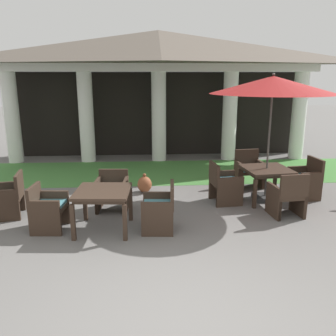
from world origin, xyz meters
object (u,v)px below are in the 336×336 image
Objects in this scene: patio_chair_mid_right_north at (249,170)px; terracotta_urn at (145,184)px; patio_chair_mid_left_north at (112,191)px; patio_table_mid_right at (267,172)px; patio_table_mid_left at (103,195)px; patio_chair_mid_right_west at (224,184)px; patio_chair_mid_left_west at (47,208)px; patio_chair_near_foreground_east at (10,197)px; patio_chair_mid_right_south at (287,196)px; patio_chair_mid_left_east at (160,209)px; patio_umbrella_mid_right at (273,86)px; patio_chair_mid_right_east at (306,179)px.

terracotta_urn is at bearing -0.53° from patio_chair_mid_right_north.
patio_table_mid_right is (3.33, 0.38, 0.23)m from patio_chair_mid_left_north.
patio_table_mid_left is 2.76m from patio_chair_mid_right_west.
patio_table_mid_left is at bearing -157.94° from patio_table_mid_right.
patio_chair_mid_left_west is (-1.06, -0.93, -0.00)m from patio_chair_mid_left_north.
patio_table_mid_left is 3.67m from patio_table_mid_right.
patio_chair_mid_left_west is at bearing -163.40° from patio_table_mid_right.
patio_table_mid_left is (1.90, -0.77, 0.25)m from patio_chair_near_foreground_east.
patio_table_mid_left is 4.04m from patio_chair_mid_right_north.
patio_chair_near_foreground_east is at bearing 169.91° from patio_chair_mid_right_south.
patio_table_mid_left is 2.24m from terracotta_urn.
patio_chair_mid_right_north reaches higher than patio_table_mid_left.
patio_chair_near_foreground_east is 0.81× the size of patio_table_mid_right.
patio_chair_mid_left_east reaches higher than patio_chair_mid_left_north.
patio_chair_mid_left_east is 3.49m from patio_umbrella_mid_right.
patio_chair_mid_right_west is (-0.96, -0.11, -2.06)m from patio_umbrella_mid_right.
patio_chair_mid_left_west is at bearing 44.98° from patio_chair_mid_left_north.
patio_chair_mid_left_north reaches higher than patio_table_mid_right.
patio_chair_near_foreground_east is 0.87× the size of patio_table_mid_left.
patio_chair_near_foreground_east is at bearing 90.15° from patio_chair_mid_right_east.
patio_chair_mid_right_east is at bearing -91.86° from patio_chair_near_foreground_east.
patio_table_mid_right is at bearing 110.49° from patio_chair_mid_left_west.
patio_chair_near_foreground_east is at bearing 10.43° from patio_chair_mid_right_north.
patio_chair_mid_right_south is 1.36m from patio_chair_mid_right_east.
patio_table_mid_left is 1.09× the size of patio_chair_mid_right_north.
patio_table_mid_left is 1.21× the size of patio_chair_mid_left_west.
patio_chair_mid_left_north is at bearing 90.11° from patio_chair_mid_right_east.
patio_chair_mid_right_west is at bearing 45.07° from patio_chair_mid_right_north.
patio_chair_mid_left_west is (0.90, -0.70, 0.00)m from patio_chair_near_foreground_east.
patio_umbrella_mid_right is 3.02× the size of patio_chair_mid_right_east.
patio_chair_near_foreground_east reaches higher than patio_chair_mid_left_north.
patio_chair_mid_left_north is at bearing -89.80° from patio_chair_mid_right_west.
patio_chair_mid_right_west is (3.44, 1.20, 0.02)m from patio_chair_mid_left_west.
patio_chair_mid_left_west is 2.65m from terracotta_urn.
patio_chair_mid_right_east reaches higher than patio_chair_mid_right_south.
patio_chair_mid_left_east is 1.97m from patio_chair_mid_right_west.
patio_table_mid_right is at bearing 90.00° from patio_chair_mid_right_east.
patio_chair_near_foreground_east is 0.32× the size of patio_umbrella_mid_right.
patio_chair_mid_right_west is (-0.96, -0.11, -0.22)m from patio_table_mid_right.
patio_chair_mid_right_north is at bearing 135.07° from patio_chair_mid_right_west.
patio_chair_mid_left_east is at bearing -148.92° from patio_umbrella_mid_right.
patio_chair_mid_left_north is 0.91× the size of patio_chair_mid_right_west.
terracotta_urn is at bearing 165.46° from patio_umbrella_mid_right.
terracotta_urn is at bearing -71.90° from patio_chair_near_foreground_east.
patio_chair_mid_right_north is at bearing 90.00° from patio_chair_mid_right_south.
patio_chair_mid_left_west is at bearing -77.13° from patio_chair_mid_right_west.
patio_umbrella_mid_right reaches higher than terracotta_urn.
patio_chair_mid_right_south is at bearing 98.37° from patio_chair_mid_left_west.
patio_chair_mid_left_east is at bearing -82.57° from terracotta_urn.
patio_umbrella_mid_right is 2.27m from patio_chair_mid_right_west.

